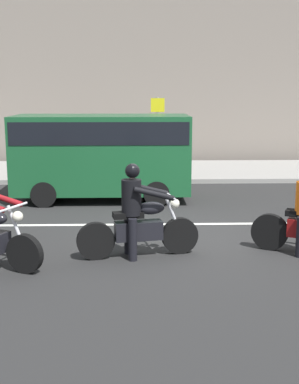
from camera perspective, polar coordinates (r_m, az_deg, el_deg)
ground_plane at (r=10.25m, az=4.12°, el=-4.88°), size 80.00×80.00×0.00m
sidewalk_slab at (r=18.04m, az=1.60°, el=2.38°), size 40.00×4.40×0.14m
lane_marking_stripe at (r=11.07m, az=0.68°, el=-3.61°), size 18.00×0.14×0.01m
motorcycle_with_rider_black_leather at (r=8.81m, az=-1.34°, el=-3.05°), size 2.12×0.77×1.64m
parked_van_forest_green at (r=13.46m, az=-5.32°, el=4.55°), size 4.51×1.96×2.22m
street_sign_post at (r=16.68m, az=0.90°, el=7.15°), size 0.44×0.08×2.50m
pedestrian_bystander at (r=18.76m, az=-6.98°, el=5.92°), size 0.34×0.34×1.70m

